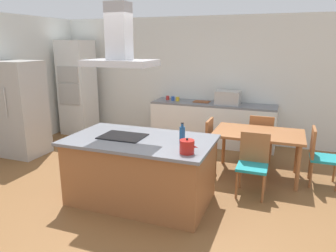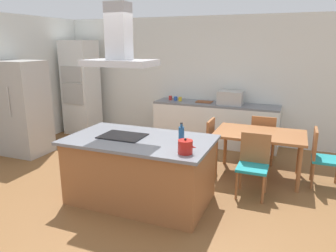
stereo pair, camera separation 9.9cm
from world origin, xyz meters
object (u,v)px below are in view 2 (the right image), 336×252
object	(u,v)px
olive_oil_bottle	(181,135)
chair_facing_back_wall	(263,136)
coffee_mug_yellow	(180,99)
wall_oven_stack	(81,88)
countertop_microwave	(231,98)
cutting_board	(204,102)
chair_at_right_end	(321,154)
range_hood	(119,46)
tea_kettle	(185,147)
cooktop	(123,136)
dining_table	(260,138)
chair_facing_island	(254,161)
refrigerator	(24,108)
chair_at_left_end	(204,141)
coffee_mug_blue	(176,98)
coffee_mug_red	(170,98)

from	to	relation	value
olive_oil_bottle	chair_facing_back_wall	bearing A→B (deg)	68.45
coffee_mug_yellow	chair_facing_back_wall	bearing A→B (deg)	-21.92
wall_oven_stack	countertop_microwave	bearing A→B (deg)	3.77
coffee_mug_yellow	cutting_board	xyz separation A→B (m)	(0.53, 0.07, -0.04)
chair_at_right_end	range_hood	bearing A→B (deg)	-150.87
tea_kettle	chair_at_right_end	xyz separation A→B (m)	(1.57, 1.78, -0.47)
cooktop	coffee_mug_yellow	distance (m)	2.87
tea_kettle	chair_facing_back_wall	bearing A→B (deg)	74.96
countertop_microwave	dining_table	world-z (taller)	countertop_microwave
chair_facing_island	refrigerator	bearing A→B (deg)	178.03
wall_oven_stack	chair_facing_back_wall	distance (m)	4.39
refrigerator	tea_kettle	bearing A→B (deg)	-18.68
cutting_board	chair_at_left_end	distance (m)	1.60
olive_oil_bottle	cutting_board	bearing A→B (deg)	99.93
dining_table	chair_at_left_end	size ratio (longest dim) A/B	1.57
coffee_mug_blue	dining_table	world-z (taller)	coffee_mug_blue
chair_at_right_end	tea_kettle	bearing A→B (deg)	-131.46
tea_kettle	coffee_mug_yellow	xyz separation A→B (m)	(-1.21, 3.20, -0.04)
chair_at_right_end	chair_facing_island	bearing A→B (deg)	-143.99
coffee_mug_red	chair_facing_back_wall	bearing A→B (deg)	-21.21
wall_oven_stack	olive_oil_bottle	bearing A→B (deg)	-37.05
coffee_mug_blue	wall_oven_stack	world-z (taller)	wall_oven_stack
coffee_mug_red	chair_facing_island	world-z (taller)	coffee_mug_red
countertop_microwave	coffee_mug_yellow	xyz separation A→B (m)	(-1.10, -0.02, -0.09)
coffee_mug_blue	chair_at_left_end	world-z (taller)	coffee_mug_blue
cooktop	tea_kettle	bearing A→B (deg)	-18.16
chair_at_left_end	range_hood	size ratio (longest dim) A/B	0.99
cooktop	chair_at_right_end	xyz separation A→B (m)	(2.59, 1.44, -0.40)
dining_table	chair_facing_back_wall	size ratio (longest dim) A/B	1.57
chair_facing_island	chair_at_right_end	bearing A→B (deg)	36.01
wall_oven_stack	refrigerator	size ratio (longest dim) A/B	1.21
refrigerator	cutting_board	bearing A→B (deg)	33.15
refrigerator	olive_oil_bottle	bearing A→B (deg)	-14.45
chair_facing_back_wall	cooktop	bearing A→B (deg)	-128.49
coffee_mug_yellow	cooktop	bearing A→B (deg)	-86.18
tea_kettle	coffee_mug_red	xyz separation A→B (m)	(-1.47, 3.27, -0.04)
countertop_microwave	cutting_board	xyz separation A→B (m)	(-0.57, 0.05, -0.13)
refrigerator	chair_facing_back_wall	distance (m)	4.57
countertop_microwave	chair_at_right_end	bearing A→B (deg)	-40.44
countertop_microwave	refrigerator	world-z (taller)	refrigerator
wall_oven_stack	range_hood	bearing A→B (deg)	-45.04
countertop_microwave	coffee_mug_blue	world-z (taller)	countertop_microwave
refrigerator	dining_table	bearing A→B (deg)	6.67
coffee_mug_blue	refrigerator	size ratio (longest dim) A/B	0.05
olive_oil_bottle	chair_at_right_end	bearing A→B (deg)	39.43
wall_oven_stack	dining_table	bearing A→B (deg)	-15.54
olive_oil_bottle	range_hood	bearing A→B (deg)	-179.30
dining_table	wall_oven_stack	bearing A→B (deg)	164.46
dining_table	range_hood	xyz separation A→B (m)	(-1.68, -1.44, 1.43)
chair_at_right_end	chair_facing_island	size ratio (longest dim) A/B	1.00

